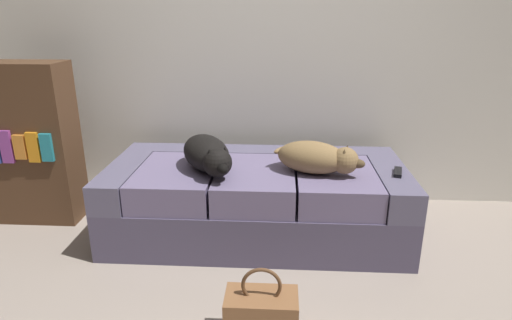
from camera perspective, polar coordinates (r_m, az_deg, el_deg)
name	(u,v)px	position (r m, az deg, el deg)	size (l,w,h in m)	color
back_wall	(262,12)	(3.23, 0.77, 19.03)	(6.40, 0.10, 2.80)	silver
couch	(256,199)	(2.83, 0.06, -5.24)	(1.88, 0.87, 0.48)	#504962
dog_dark	(208,154)	(2.63, -6.38, 0.76)	(0.43, 0.58, 0.21)	black
dog_tan	(317,158)	(2.60, 8.13, 0.31)	(0.55, 0.36, 0.19)	olive
tv_remote	(398,172)	(2.72, 18.28, -1.54)	(0.04, 0.15, 0.02)	black
handbag	(261,317)	(2.02, 0.71, -20.10)	(0.32, 0.18, 0.38)	brown
bookshelf	(33,144)	(3.31, -27.44, 1.93)	(0.56, 0.30, 1.10)	#503420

